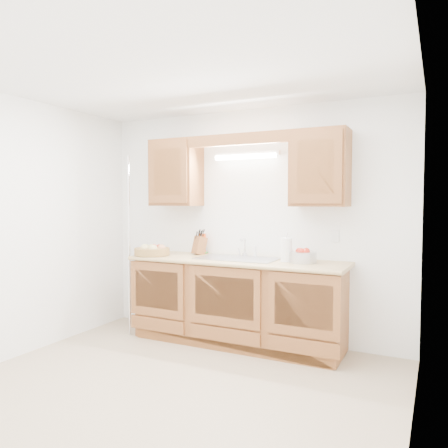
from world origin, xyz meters
The scene contains 17 objects.
room centered at (0.00, 0.00, 1.25)m, with size 3.52×3.50×2.50m.
base_cabinets centered at (0.00, 1.20, 0.44)m, with size 2.20×0.60×0.86m, color brown.
countertop centered at (0.00, 1.19, 0.88)m, with size 2.30×0.63×0.04m, color tan.
upper_cabinet_left centered at (-0.83, 1.33, 1.83)m, with size 0.55×0.33×0.75m, color brown.
upper_cabinet_right centered at (0.83, 1.33, 1.83)m, with size 0.55×0.33×0.75m, color brown.
valance centered at (0.00, 1.19, 2.14)m, with size 2.20×0.05×0.12m, color brown.
fluorescent_fixture centered at (0.00, 1.42, 2.00)m, with size 0.76×0.08×0.08m.
sink centered at (0.00, 1.21, 0.83)m, with size 0.84×0.46×0.36m.
wire_shelf_pole centered at (-1.20, 0.94, 1.00)m, with size 0.03×0.03×2.00m, color silver.
outlet_plate centered at (0.95, 1.49, 1.15)m, with size 0.08×0.01×0.12m, color white.
fruit_basket centered at (-0.98, 1.06, 0.95)m, with size 0.51×0.51×0.12m.
knife_block centered at (-0.54, 1.36, 1.01)m, with size 0.16×0.19×0.30m.
orange_canister centered at (-0.54, 1.42, 1.02)m, with size 0.10×0.10×0.25m.
soap_bottle centered at (-0.54, 1.41, 0.98)m, with size 0.08×0.08×0.17m, color blue.
sponge centered at (-0.54, 1.44, 0.91)m, with size 0.10×0.07×0.02m.
paper_towel centered at (0.54, 1.19, 1.02)m, with size 0.14×0.14×0.29m.
apple_bowl centered at (0.69, 1.23, 0.96)m, with size 0.36×0.36×0.15m.
Camera 1 is at (1.88, -2.93, 1.50)m, focal length 35.00 mm.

